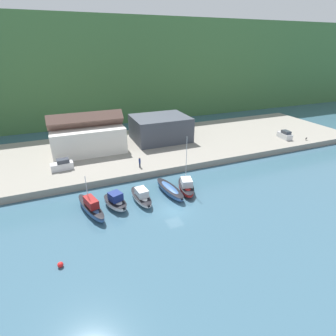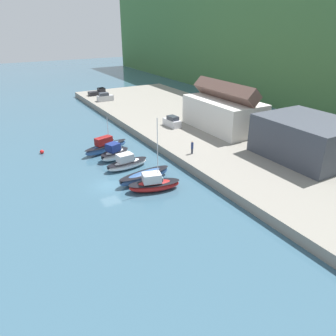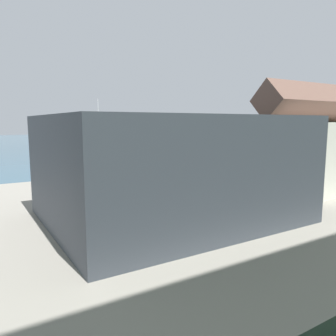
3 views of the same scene
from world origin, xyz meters
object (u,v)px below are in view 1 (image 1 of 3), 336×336
(moored_boat_0, at_px, (91,207))
(moored_boat_4, at_px, (186,186))
(moored_boat_2, at_px, (141,197))
(parked_car_2, at_px, (62,165))
(dog_on_quay, at_px, (306,138))
(mooring_buoy_0, at_px, (60,265))
(parked_car_0, at_px, (285,135))
(moored_boat_1, at_px, (115,202))
(person_on_quay, at_px, (140,162))
(moored_boat_3, at_px, (170,190))

(moored_boat_0, xyz_separation_m, moored_boat_4, (16.64, 0.63, -0.11))
(moored_boat_2, height_order, parked_car_2, parked_car_2)
(moored_boat_0, bearing_deg, dog_on_quay, -5.69)
(mooring_buoy_0, bearing_deg, moored_boat_2, 38.05)
(moored_boat_0, relative_size, parked_car_0, 2.01)
(moored_boat_1, bearing_deg, mooring_buoy_0, -150.96)
(dog_on_quay, bearing_deg, parked_car_0, -150.04)
(parked_car_2, bearing_deg, moored_boat_2, -146.74)
(moored_boat_2, distance_m, dog_on_quay, 48.81)
(moored_boat_0, distance_m, person_on_quay, 15.39)
(moored_boat_3, bearing_deg, mooring_buoy_0, -158.03)
(dog_on_quay, relative_size, mooring_buoy_0, 1.27)
(parked_car_2, xyz_separation_m, dog_on_quay, (59.36, -5.20, -0.46))
(moored_boat_3, distance_m, mooring_buoy_0, 21.29)
(moored_boat_3, bearing_deg, parked_car_2, 130.97)
(moored_boat_1, height_order, mooring_buoy_0, moored_boat_1)
(moored_boat_1, bearing_deg, parked_car_0, -4.28)
(parked_car_0, distance_m, parked_car_2, 55.25)
(moored_boat_0, bearing_deg, moored_boat_3, -12.80)
(moored_boat_3, relative_size, mooring_buoy_0, 12.50)
(moored_boat_0, xyz_separation_m, parked_car_2, (-3.38, 15.45, 1.26))
(parked_car_0, bearing_deg, moored_boat_0, -158.01)
(moored_boat_3, height_order, parked_car_2, parked_car_2)
(dog_on_quay, bearing_deg, moored_boat_0, -101.51)
(moored_boat_2, relative_size, moored_boat_4, 0.70)
(dog_on_quay, bearing_deg, moored_boat_4, -98.15)
(moored_boat_2, xyz_separation_m, mooring_buoy_0, (-13.09, -10.24, -0.55))
(parked_car_2, bearing_deg, person_on_quay, -112.84)
(moored_boat_3, xyz_separation_m, parked_car_2, (-16.91, 14.68, 1.53))
(parked_car_0, xyz_separation_m, dog_on_quay, (4.15, -3.26, -0.46))
(moored_boat_3, height_order, mooring_buoy_0, moored_boat_3)
(moored_boat_3, bearing_deg, person_on_quay, 95.97)
(moored_boat_3, height_order, parked_car_0, parked_car_0)
(moored_boat_3, relative_size, parked_car_2, 1.98)
(moored_boat_4, distance_m, person_on_quay, 11.51)
(moored_boat_0, bearing_deg, moored_boat_1, -14.62)
(moored_boat_1, distance_m, person_on_quay, 12.85)
(parked_car_2, relative_size, person_on_quay, 2.02)
(person_on_quay, bearing_deg, dog_on_quay, -0.42)
(moored_boat_3, distance_m, moored_boat_4, 3.12)
(moored_boat_4, relative_size, parked_car_0, 2.29)
(moored_boat_0, xyz_separation_m, moored_boat_3, (13.53, 0.77, -0.27))
(parked_car_0, height_order, mooring_buoy_0, parked_car_0)
(mooring_buoy_0, bearing_deg, moored_boat_4, 26.02)
(mooring_buoy_0, bearing_deg, moored_boat_1, 48.93)
(moored_boat_2, height_order, dog_on_quay, moored_boat_2)
(moored_boat_2, bearing_deg, parked_car_2, 122.02)
(parked_car_0, bearing_deg, person_on_quay, -168.52)
(moored_boat_1, distance_m, parked_car_0, 49.89)
(moored_boat_1, distance_m, dog_on_quay, 53.17)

